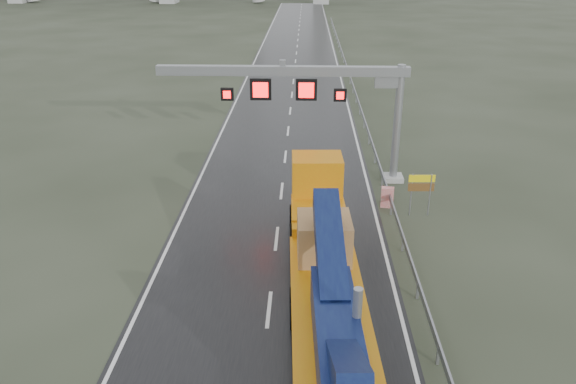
{
  "coord_description": "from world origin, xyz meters",
  "views": [
    {
      "loc": [
        1.37,
        -14.77,
        13.38
      ],
      "look_at": [
        0.62,
        8.56,
        3.2
      ],
      "focal_mm": 35.0,
      "sensor_mm": 36.0,
      "label": 1
    }
  ],
  "objects_px": {
    "heavy_haul_truck": "(326,261)",
    "exit_sign_pair": "(421,187)",
    "sign_gantry": "(318,91)",
    "striped_barrier": "(387,197)"
  },
  "relations": [
    {
      "from": "heavy_haul_truck",
      "to": "striped_barrier",
      "type": "bearing_deg",
      "value": 65.36
    },
    {
      "from": "exit_sign_pair",
      "to": "striped_barrier",
      "type": "relative_size",
      "value": 2.04
    },
    {
      "from": "heavy_haul_truck",
      "to": "striped_barrier",
      "type": "height_order",
      "value": "heavy_haul_truck"
    },
    {
      "from": "sign_gantry",
      "to": "exit_sign_pair",
      "type": "xyz_separation_m",
      "value": [
        5.5,
        -5.0,
        -3.94
      ]
    },
    {
      "from": "heavy_haul_truck",
      "to": "striped_barrier",
      "type": "distance_m",
      "value": 9.87
    },
    {
      "from": "sign_gantry",
      "to": "exit_sign_pair",
      "type": "height_order",
      "value": "sign_gantry"
    },
    {
      "from": "striped_barrier",
      "to": "exit_sign_pair",
      "type": "bearing_deg",
      "value": -23.26
    },
    {
      "from": "heavy_haul_truck",
      "to": "exit_sign_pair",
      "type": "relative_size",
      "value": 8.11
    },
    {
      "from": "sign_gantry",
      "to": "heavy_haul_truck",
      "type": "distance_m",
      "value": 13.61
    },
    {
      "from": "heavy_haul_truck",
      "to": "exit_sign_pair",
      "type": "bearing_deg",
      "value": 54.26
    }
  ]
}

